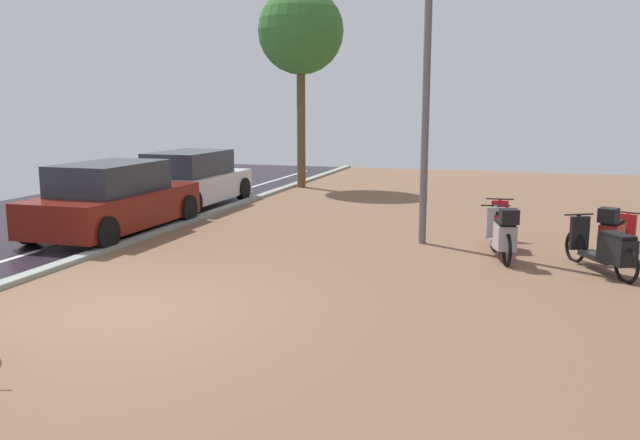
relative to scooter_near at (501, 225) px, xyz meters
name	(u,v)px	position (x,y,z in m)	size (l,w,h in m)	color
ground	(233,324)	(-2.94, -5.42, -0.42)	(21.00, 40.00, 0.13)	black
scooter_near	(501,225)	(0.00, 0.00, 0.00)	(0.52, 1.71, 0.84)	black
scooter_mid	(606,249)	(1.63, -1.59, -0.01)	(1.00, 1.70, 0.85)	black
scooter_far	(614,234)	(1.89, -0.36, 0.03)	(0.89, 1.55, 0.94)	black
scooter_extra	(503,234)	(0.06, -1.10, 0.05)	(0.68, 1.73, 0.97)	black
parked_car_near	(114,200)	(-7.63, -0.98, 0.29)	(1.85, 4.06, 1.45)	maroon
parked_car_far	(191,180)	(-7.87, 2.72, 0.29)	(1.84, 3.94, 1.43)	silver
lamp_post	(427,73)	(-1.43, -0.14, 2.78)	(0.20, 0.52, 5.72)	slate
street_tree	(301,32)	(-6.44, 7.44, 4.44)	(2.67, 2.67, 6.21)	brown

